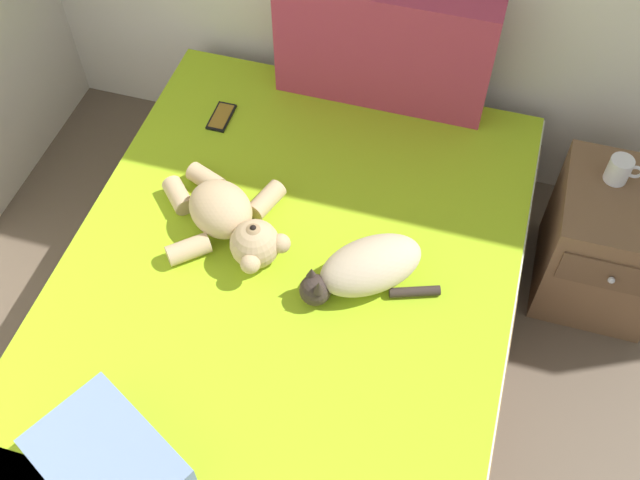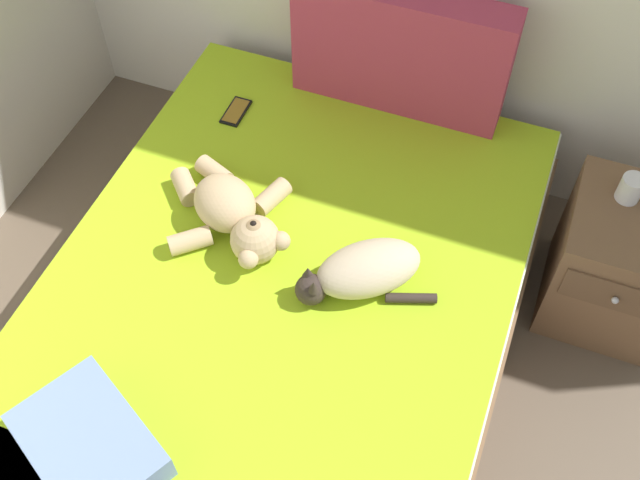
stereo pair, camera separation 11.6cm
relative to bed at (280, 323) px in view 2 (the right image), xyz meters
name	(u,v)px [view 2 (the right image)]	position (x,y,z in m)	size (l,w,h in m)	color
bed	(280,323)	(0.00, 0.00, 0.00)	(1.51, 2.09, 0.46)	brown
patterned_cushion	(400,51)	(0.10, 0.95, 0.47)	(0.79, 0.15, 0.48)	#A5334C
cat	(363,271)	(0.25, 0.11, 0.30)	(0.43, 0.36, 0.15)	#C6B293
teddy_bear	(233,214)	(-0.22, 0.17, 0.30)	(0.52, 0.43, 0.17)	tan
cell_phone	(236,111)	(-0.45, 0.67, 0.24)	(0.07, 0.15, 0.01)	black
throw_pillow	(89,445)	(-0.26, -0.68, 0.29)	(0.40, 0.28, 0.11)	#728CB7
nightstand	(615,262)	(1.03, 0.64, 0.03)	(0.41, 0.49, 0.51)	brown
mug	(632,189)	(0.98, 0.72, 0.33)	(0.12, 0.08, 0.09)	silver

